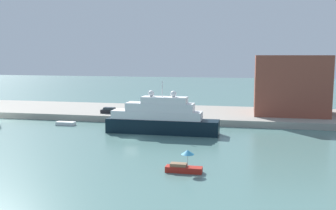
# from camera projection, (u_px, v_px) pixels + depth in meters

# --- Properties ---
(ground) EXTENTS (400.00, 400.00, 0.00)m
(ground) POSITION_uv_depth(u_px,v_px,m) (131.00, 139.00, 71.88)
(ground) COLOR slate
(quay_dock) EXTENTS (110.00, 23.26, 1.47)m
(quay_dock) POSITION_uv_depth(u_px,v_px,m) (163.00, 113.00, 98.59)
(quay_dock) COLOR gray
(quay_dock) RESTS_ON ground
(large_yacht) EXTENTS (22.57, 4.18, 10.48)m
(large_yacht) POSITION_uv_depth(u_px,v_px,m) (161.00, 119.00, 76.66)
(large_yacht) COLOR black
(large_yacht) RESTS_ON ground
(small_motorboat) EXTENTS (4.93, 1.75, 3.10)m
(small_motorboat) POSITION_uv_depth(u_px,v_px,m) (184.00, 165.00, 51.30)
(small_motorboat) COLOR #B22319
(small_motorboat) RESTS_ON ground
(work_barge) EXTENTS (4.28, 1.62, 0.79)m
(work_barge) POSITION_uv_depth(u_px,v_px,m) (66.00, 123.00, 85.78)
(work_barge) COLOR silver
(work_barge) RESTS_ON ground
(harbor_building) EXTENTS (16.68, 15.31, 14.06)m
(harbor_building) POSITION_uv_depth(u_px,v_px,m) (290.00, 85.00, 92.76)
(harbor_building) COLOR brown
(harbor_building) RESTS_ON quay_dock
(parked_car) EXTENTS (4.50, 1.77, 1.42)m
(parked_car) POSITION_uv_depth(u_px,v_px,m) (110.00, 111.00, 93.70)
(parked_car) COLOR black
(parked_car) RESTS_ON quay_dock
(person_figure) EXTENTS (0.36, 0.36, 1.57)m
(person_figure) POSITION_uv_depth(u_px,v_px,m) (128.00, 110.00, 93.68)
(person_figure) COLOR #334C8C
(person_figure) RESTS_ON quay_dock
(mooring_bollard) EXTENTS (0.49, 0.49, 0.88)m
(mooring_bollard) POSITION_uv_depth(u_px,v_px,m) (153.00, 115.00, 88.64)
(mooring_bollard) COLOR black
(mooring_bollard) RESTS_ON quay_dock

